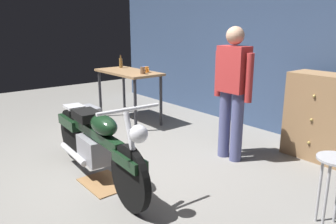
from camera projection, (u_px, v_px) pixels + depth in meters
name	position (u px, v px, depth m)	size (l,w,h in m)	color
ground_plane	(123.00, 178.00, 3.74)	(12.00, 12.00, 0.00)	gray
back_wall	(276.00, 34.00, 5.05)	(8.00, 0.12, 3.10)	#384C70
workbench	(128.00, 77.00, 5.78)	(1.30, 0.64, 0.90)	#99724C
motorcycle	(96.00, 142.00, 3.60)	(2.19, 0.60, 1.00)	black
person_standing	(233.00, 88.00, 4.08)	(0.57, 0.22, 1.67)	#525687
shop_stool	(335.00, 174.00, 2.72)	(0.32, 0.32, 0.64)	#B2B2B7
wooden_dresser	(320.00, 117.00, 4.21)	(0.80, 0.47, 1.10)	#99724C
drip_tray	(104.00, 183.00, 3.61)	(0.56, 0.40, 0.01)	olive
storage_bin	(87.00, 117.00, 5.59)	(0.44, 0.32, 0.34)	gray
mug_blue_enamel	(145.00, 69.00, 5.69)	(0.12, 0.08, 0.09)	#2D51AD
mug_orange_travel	(147.00, 70.00, 5.55)	(0.11, 0.08, 0.10)	orange
mug_brown_stoneware	(143.00, 70.00, 5.39)	(0.12, 0.08, 0.11)	brown
bottle	(121.00, 63.00, 6.14)	(0.06, 0.06, 0.24)	olive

